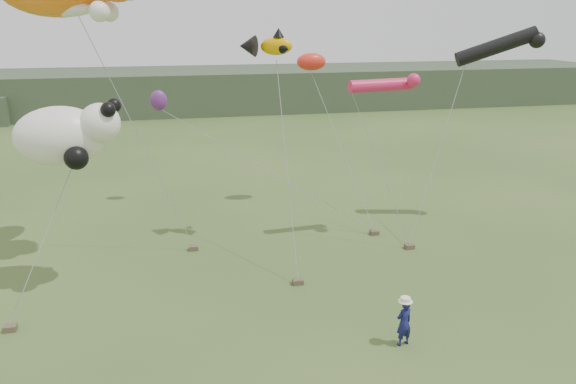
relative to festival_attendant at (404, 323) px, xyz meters
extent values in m
plane|color=#385123|center=(-2.28, 1.33, -0.72)|extent=(120.00, 120.00, 0.00)
cube|color=#2D3D28|center=(-2.28, 46.33, 1.28)|extent=(90.00, 12.00, 4.00)
imported|color=#151850|center=(0.00, 0.00, 0.00)|extent=(0.60, 0.47, 1.43)
cube|color=brown|center=(-5.54, 8.35, -0.62)|extent=(0.37, 0.29, 0.19)
cube|color=brown|center=(-2.08, 4.44, -0.62)|extent=(0.37, 0.29, 0.19)
cube|color=brown|center=(3.17, 6.60, -0.62)|extent=(0.37, 0.29, 0.19)
cube|color=brown|center=(-11.33, 3.27, -0.62)|extent=(0.37, 0.29, 0.19)
cube|color=brown|center=(2.32, 8.39, -0.62)|extent=(0.37, 0.29, 0.19)
ellipsoid|color=white|center=(-9.44, 8.63, 8.68)|extent=(1.75, 0.87, 0.55)
sphere|color=white|center=(-8.25, 7.34, 8.58)|extent=(0.69, 0.69, 0.69)
sphere|color=white|center=(-8.05, 8.73, 8.58)|extent=(0.69, 0.69, 0.69)
ellipsoid|color=#E7A001|center=(-1.92, 8.90, 7.33)|extent=(1.41, 1.09, 0.72)
cone|color=black|center=(-3.02, 9.17, 7.33)|extent=(0.95, 1.03, 0.83)
cone|color=black|center=(-1.83, 8.90, 7.83)|extent=(0.46, 0.46, 0.37)
cone|color=black|center=(-1.64, 8.44, 7.23)|extent=(0.49, 0.51, 0.37)
cone|color=black|center=(-1.64, 9.36, 7.23)|extent=(0.49, 0.51, 0.37)
cylinder|color=black|center=(7.96, 9.43, 7.18)|extent=(3.54, 1.56, 1.77)
sphere|color=black|center=(9.53, 8.87, 7.47)|extent=(0.70, 0.70, 0.70)
cylinder|color=#D41F51|center=(2.29, 8.39, 5.77)|extent=(2.74, 0.71, 0.55)
sphere|color=#D41F51|center=(3.51, 7.96, 5.99)|extent=(0.54, 0.54, 0.54)
ellipsoid|color=white|center=(-9.73, 6.13, 4.65)|extent=(2.97, 1.98, 1.98)
sphere|color=white|center=(-8.41, 5.80, 5.09)|extent=(1.32, 1.32, 1.32)
sphere|color=black|center=(-8.08, 5.36, 5.59)|extent=(0.48, 0.48, 0.48)
sphere|color=black|center=(-7.97, 6.29, 5.59)|extent=(0.48, 0.48, 0.48)
sphere|color=black|center=(-9.18, 5.25, 4.10)|extent=(0.77, 0.77, 0.77)
sphere|color=black|center=(-10.62, 6.46, 4.21)|extent=(0.77, 0.77, 0.77)
ellipsoid|color=red|center=(0.71, 13.49, 6.37)|extent=(1.43, 0.83, 0.83)
ellipsoid|color=#602670|center=(-6.59, 15.14, 4.51)|extent=(0.82, 0.55, 1.00)
camera|label=1|loc=(-6.33, -13.22, 8.37)|focal=35.00mm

